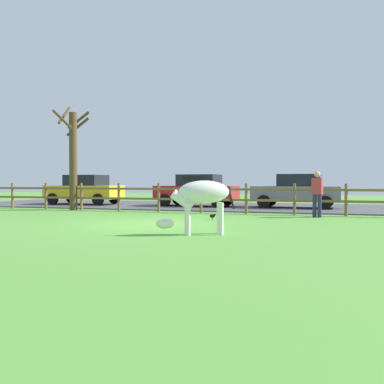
% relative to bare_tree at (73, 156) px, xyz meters
% --- Properties ---
extents(ground_plane, '(60.00, 60.00, 0.00)m').
position_rel_bare_tree_xyz_m(ground_plane, '(5.81, -4.93, -2.40)').
color(ground_plane, '#549338').
extents(parking_asphalt, '(28.00, 7.40, 0.05)m').
position_rel_bare_tree_xyz_m(parking_asphalt, '(5.81, 4.37, -2.37)').
color(parking_asphalt, '#47474C').
rests_on(parking_asphalt, ground_plane).
extents(paddock_fence, '(20.49, 0.11, 1.20)m').
position_rel_bare_tree_xyz_m(paddock_fence, '(5.00, 0.07, -1.71)').
color(paddock_fence, brown).
rests_on(paddock_fence, ground_plane).
extents(bare_tree, '(1.30, 1.44, 4.66)m').
position_rel_bare_tree_xyz_m(bare_tree, '(0.00, 0.00, 0.00)').
color(bare_tree, '#513A23').
rests_on(bare_tree, ground_plane).
extents(zebra, '(1.79, 1.09, 1.41)m').
position_rel_bare_tree_xyz_m(zebra, '(8.01, -6.88, -1.47)').
color(zebra, white).
rests_on(zebra, ground_plane).
extents(crow_on_grass, '(0.22, 0.10, 0.20)m').
position_rel_bare_tree_xyz_m(crow_on_grass, '(7.21, -2.83, -2.27)').
color(crow_on_grass, black).
rests_on(crow_on_grass, ground_plane).
extents(parked_car_grey, '(4.06, 2.00, 1.56)m').
position_rel_bare_tree_xyz_m(parked_car_grey, '(9.41, 3.94, -1.55)').
color(parked_car_grey, slate).
rests_on(parked_car_grey, parking_asphalt).
extents(parked_car_yellow, '(4.01, 1.91, 1.56)m').
position_rel_bare_tree_xyz_m(parked_car_yellow, '(-1.62, 3.57, -1.55)').
color(parked_car_yellow, yellow).
rests_on(parked_car_yellow, parking_asphalt).
extents(parked_car_red, '(4.08, 2.05, 1.56)m').
position_rel_bare_tree_xyz_m(parked_car_red, '(4.59, 3.85, -1.55)').
color(parked_car_red, red).
rests_on(parked_car_red, parking_asphalt).
extents(visitor_near_fence, '(0.40, 0.31, 1.64)m').
position_rel_bare_tree_xyz_m(visitor_near_fence, '(10.49, -0.77, -1.49)').
color(visitor_near_fence, '#232847').
rests_on(visitor_near_fence, ground_plane).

